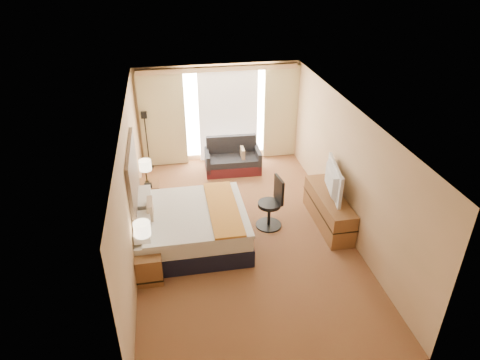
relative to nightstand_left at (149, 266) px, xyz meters
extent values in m
cube|color=maroon|center=(1.87, 1.05, -0.28)|extent=(4.20, 7.00, 0.02)
cube|color=white|center=(1.87, 1.05, 2.33)|extent=(4.20, 7.00, 0.02)
cube|color=#DFB188|center=(1.87, 4.55, 1.02)|extent=(4.20, 0.02, 2.60)
cube|color=#DFB188|center=(1.87, -2.45, 1.02)|extent=(4.20, 0.02, 2.60)
cube|color=#DFB188|center=(-0.23, 1.05, 1.02)|extent=(0.02, 7.00, 2.60)
cube|color=#DFB188|center=(3.97, 1.05, 1.02)|extent=(0.02, 7.00, 2.60)
cube|color=black|center=(-0.19, 1.25, 1.01)|extent=(0.06, 1.85, 1.50)
cube|color=brown|center=(0.00, 0.00, 0.00)|extent=(0.45, 0.52, 0.55)
cube|color=brown|center=(0.00, 2.50, 0.00)|extent=(0.45, 0.52, 0.55)
cube|color=brown|center=(3.70, 1.05, 0.07)|extent=(0.50, 1.80, 0.70)
cube|color=white|center=(2.12, 4.52, 1.04)|extent=(2.30, 0.02, 2.30)
cube|color=beige|center=(0.42, 4.43, 0.99)|extent=(1.15, 0.09, 2.50)
cube|color=beige|center=(3.52, 4.43, 0.99)|extent=(0.90, 0.09, 2.50)
cube|color=white|center=(2.12, 4.48, 0.99)|extent=(1.55, 0.04, 2.50)
cube|color=#DFB188|center=(1.87, 4.39, 2.25)|extent=(4.00, 0.16, 0.12)
cube|color=black|center=(0.82, 0.91, -0.10)|extent=(2.14, 1.94, 0.36)
cube|color=silver|center=(0.82, 0.91, 0.24)|extent=(2.09, 1.89, 0.31)
cube|color=silver|center=(0.90, 0.91, 0.41)|extent=(1.96, 1.96, 0.07)
cube|color=#C47B2D|center=(1.45, 0.91, 0.46)|extent=(0.56, 1.96, 0.04)
cube|color=silver|center=(-0.07, 0.44, 0.54)|extent=(0.29, 0.80, 0.18)
cube|color=silver|center=(-0.07, 1.38, 0.54)|extent=(0.29, 0.80, 0.18)
cube|color=beige|center=(0.08, 0.91, 0.58)|extent=(0.10, 0.43, 0.37)
cube|color=#51171A|center=(2.11, 3.74, -0.15)|extent=(1.43, 0.80, 0.25)
cube|color=#29292E|center=(2.10, 3.69, 0.06)|extent=(1.32, 0.64, 0.16)
cube|color=#29292E|center=(2.12, 4.04, 0.33)|extent=(1.31, 0.18, 0.55)
cube|color=#29292E|center=(1.45, 3.76, 0.09)|extent=(0.13, 0.75, 0.45)
cube|color=#29292E|center=(2.76, 3.72, 0.09)|extent=(0.13, 0.75, 0.45)
cube|color=beige|center=(2.35, 3.68, 0.23)|extent=(0.09, 0.35, 0.32)
cube|color=black|center=(-0.03, 4.35, -0.26)|extent=(0.20, 0.20, 0.02)
cylinder|color=black|center=(-0.03, 4.35, 0.44)|extent=(0.03, 0.03, 1.38)
cube|color=black|center=(-0.03, 4.35, 1.20)|extent=(0.14, 0.14, 0.16)
cylinder|color=black|center=(2.45, 1.19, -0.26)|extent=(0.54, 0.54, 0.03)
cylinder|color=black|center=(2.45, 1.19, 0.01)|extent=(0.07, 0.07, 0.49)
cylinder|color=black|center=(2.45, 1.19, 0.26)|extent=(0.48, 0.48, 0.08)
cube|color=black|center=(2.65, 1.21, 0.57)|extent=(0.11, 0.44, 0.54)
cube|color=black|center=(-0.04, 0.07, 0.30)|extent=(0.10, 0.10, 0.04)
cylinder|color=black|center=(-0.04, 0.07, 0.49)|extent=(0.03, 0.03, 0.36)
cylinder|color=#F6E2B9|center=(-0.04, 0.07, 0.75)|extent=(0.29, 0.29, 0.24)
cube|color=black|center=(-0.03, 2.49, 0.29)|extent=(0.10, 0.10, 0.04)
cylinder|color=black|center=(-0.03, 2.49, 0.48)|extent=(0.03, 0.03, 0.34)
cylinder|color=#F6E2B9|center=(-0.03, 2.49, 0.73)|extent=(0.27, 0.27, 0.23)
cube|color=#8DAADA|center=(0.09, 0.09, 0.33)|extent=(0.14, 0.14, 0.11)
cube|color=black|center=(0.00, 2.33, 0.31)|extent=(0.17, 0.14, 0.06)
imported|color=black|center=(3.65, 1.11, 0.76)|extent=(0.34, 1.18, 0.68)
camera|label=1|loc=(0.54, -6.00, 5.00)|focal=32.00mm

